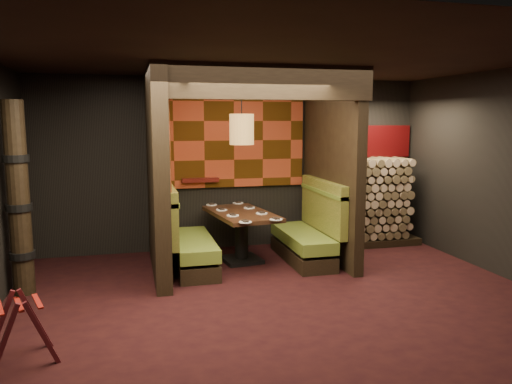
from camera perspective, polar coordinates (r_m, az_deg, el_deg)
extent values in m
cube|color=black|center=(6.11, 3.08, -12.56)|extent=(6.50, 5.50, 0.02)
cube|color=black|center=(5.76, 3.31, 15.22)|extent=(6.50, 5.50, 0.02)
cube|color=black|center=(8.42, -2.46, 3.24)|extent=(6.50, 0.02, 2.85)
cube|color=black|center=(3.28, 17.88, -5.16)|extent=(6.50, 0.02, 2.85)
cube|color=black|center=(7.15, -11.26, 2.19)|extent=(0.20, 2.20, 2.85)
cube|color=black|center=(7.80, 8.58, 2.75)|extent=(0.15, 2.10, 2.85)
cube|color=black|center=(6.39, 1.14, 12.46)|extent=(2.85, 0.18, 0.44)
cube|color=#AA3C20|center=(8.34, -2.57, 5.91)|extent=(2.40, 0.06, 1.55)
cube|color=#AA3C20|center=(7.30, -10.49, 5.68)|extent=(0.04, 1.85, 1.45)
cube|color=#4F130F|center=(8.23, -6.38, 1.37)|extent=(0.60, 0.12, 0.07)
cube|color=black|center=(7.44, -7.13, -7.81)|extent=(0.55, 1.60, 0.22)
cube|color=olive|center=(7.38, -7.16, -5.94)|extent=(0.55, 1.60, 0.18)
cube|color=#43561D|center=(7.26, -9.85, -3.07)|extent=(0.12, 1.60, 0.78)
cube|color=olive|center=(7.20, -9.92, -0.34)|extent=(0.15, 1.60, 0.06)
cube|color=black|center=(7.82, 5.27, -6.99)|extent=(0.55, 1.60, 0.22)
cube|color=olive|center=(7.75, 5.30, -5.21)|extent=(0.55, 1.60, 0.18)
cube|color=#43561D|center=(7.79, 7.66, -2.25)|extent=(0.12, 1.60, 0.78)
cube|color=olive|center=(7.73, 7.71, 0.30)|extent=(0.15, 1.60, 0.06)
cube|color=black|center=(7.74, -1.67, -7.72)|extent=(0.62, 0.62, 0.06)
cylinder|color=black|center=(7.66, -1.68, -5.36)|extent=(0.20, 0.20, 0.72)
cube|color=#382515|center=(7.57, -1.69, -2.51)|extent=(1.00, 1.57, 0.06)
cylinder|color=white|center=(6.80, -1.23, -3.45)|extent=(0.18, 0.18, 0.01)
cube|color=black|center=(6.79, -1.23, -3.32)|extent=(0.09, 0.12, 0.02)
cylinder|color=white|center=(6.97, 2.31, -3.16)|extent=(0.18, 0.18, 0.01)
cube|color=black|center=(6.97, 2.31, -3.03)|extent=(0.09, 0.12, 0.02)
cylinder|color=white|center=(7.26, -2.68, -2.71)|extent=(0.18, 0.18, 0.01)
cube|color=black|center=(7.25, -2.68, -2.58)|extent=(0.09, 0.12, 0.02)
cylinder|color=white|center=(7.42, 0.67, -2.45)|extent=(0.18, 0.18, 0.01)
cube|color=black|center=(7.42, 0.67, -2.33)|extent=(0.09, 0.12, 0.02)
cylinder|color=white|center=(7.72, -3.96, -2.04)|extent=(0.18, 0.18, 0.01)
cube|color=black|center=(7.72, -3.96, -1.93)|extent=(0.09, 0.12, 0.02)
cylinder|color=white|center=(7.88, -0.78, -1.82)|extent=(0.18, 0.18, 0.01)
cube|color=black|center=(7.88, -0.78, -1.70)|extent=(0.09, 0.12, 0.02)
cylinder|color=white|center=(8.20, -5.09, -1.46)|extent=(0.18, 0.18, 0.01)
cube|color=black|center=(8.19, -5.09, -1.35)|extent=(0.09, 0.12, 0.02)
cylinder|color=white|center=(8.34, -2.07, -1.26)|extent=(0.18, 0.18, 0.01)
cube|color=black|center=(8.34, -2.07, -1.15)|extent=(0.09, 0.12, 0.02)
cylinder|color=olive|center=(7.39, -1.65, 7.17)|extent=(0.36, 0.36, 0.45)
sphere|color=#FFC672|center=(7.39, -1.65, 7.17)|extent=(0.18, 0.18, 0.18)
cylinder|color=black|center=(7.40, -1.66, 11.26)|extent=(0.02, 0.02, 0.60)
cube|color=#4A1318|center=(4.91, -26.88, -15.12)|extent=(0.30, 0.13, 0.66)
cube|color=#4A1318|center=(4.93, -23.20, -14.75)|extent=(0.30, 0.13, 0.66)
cube|color=#4A1318|center=(5.26, -27.26, -13.54)|extent=(0.30, 0.13, 0.66)
cube|color=#4A1318|center=(5.29, -23.85, -13.21)|extent=(0.30, 0.13, 0.66)
cube|color=maroon|center=(5.01, -25.48, -11.53)|extent=(0.16, 0.40, 0.01)
cube|color=maroon|center=(5.03, -23.70, -11.36)|extent=(0.16, 0.40, 0.01)
cylinder|color=black|center=(6.75, -25.50, -0.74)|extent=(0.26, 0.26, 2.40)
cylinder|color=black|center=(6.89, -25.13, -6.50)|extent=(0.31, 0.31, 0.09)
cylinder|color=black|center=(6.77, -25.44, -1.57)|extent=(0.31, 0.31, 0.09)
cylinder|color=black|center=(6.70, -25.76, 3.49)|extent=(0.31, 0.31, 0.09)
cube|color=black|center=(9.02, 12.58, -5.42)|extent=(1.73, 0.70, 0.12)
cube|color=brown|center=(8.87, 12.74, -0.70)|extent=(1.73, 0.70, 1.38)
cube|color=maroon|center=(9.07, 11.98, 5.68)|extent=(1.83, 0.10, 0.56)
cube|color=black|center=(8.07, 8.45, 2.94)|extent=(0.08, 0.08, 2.85)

